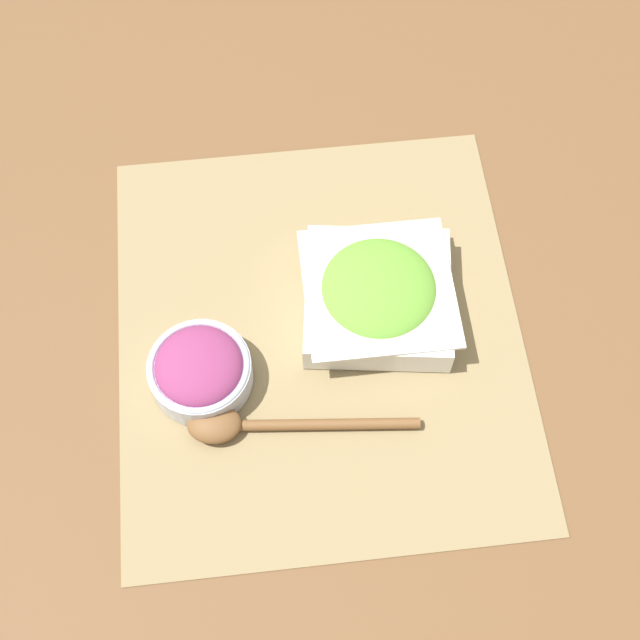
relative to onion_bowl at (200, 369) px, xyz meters
name	(u,v)px	position (x,y,z in m)	size (l,w,h in m)	color
ground_plane	(320,333)	(-0.04, 0.14, -0.03)	(3.00, 3.00, 0.00)	brown
placemat	(320,333)	(-0.04, 0.14, -0.03)	(0.52, 0.45, 0.00)	#937F56
onion_bowl	(200,369)	(0.00, 0.00, 0.00)	(0.11, 0.11, 0.05)	silver
lettuce_bowl	(378,294)	(-0.07, 0.20, 0.00)	(0.18, 0.18, 0.06)	white
wooden_spoon	(249,424)	(0.06, 0.05, -0.02)	(0.05, 0.25, 0.02)	brown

